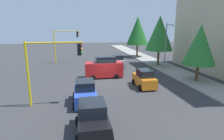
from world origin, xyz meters
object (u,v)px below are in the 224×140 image
traffic_signal_far_right (64,40)px  car_silver (118,61)px  traffic_signal_near_right (51,60)px  tree_roadside_near (200,45)px  car_orange (144,79)px  tree_roadside_mid (160,33)px  car_blue (85,93)px  tree_roadside_far (138,31)px  car_black (93,119)px  delivery_van_red (104,68)px  street_lamp_curbside (167,42)px

traffic_signal_far_right → car_silver: traffic_signal_far_right is taller
traffic_signal_near_right → tree_roadside_near: size_ratio=0.80×
car_orange → car_silver: size_ratio=0.99×
tree_roadside_mid → car_silver: size_ratio=2.25×
car_silver → car_blue: bearing=-22.3°
traffic_signal_near_right → tree_roadside_mid: bearing=131.8°
tree_roadside_far → tree_roadside_mid: (10.00, 0.50, -0.24)m
tree_roadside_near → car_black: (8.98, -13.27, -3.52)m
tree_roadside_near → car_blue: size_ratio=1.80×
tree_roadside_far → car_black: (28.98, -12.27, -4.83)m
traffic_signal_far_right → tree_roadside_near: size_ratio=0.88×
delivery_van_red → traffic_signal_near_right: bearing=-34.3°
traffic_signal_near_right → car_black: bearing=30.0°
street_lamp_curbside → traffic_signal_far_right: bearing=-124.8°
tree_roadside_mid → car_orange: tree_roadside_mid is taller
tree_roadside_near → traffic_signal_far_right: bearing=-134.6°
tree_roadside_mid → car_silver: bearing=-95.8°
tree_roadside_near → delivery_van_red: (-4.00, -10.68, -3.14)m
delivery_van_red → car_silver: delivery_van_red is taller
traffic_signal_near_right → street_lamp_curbside: (-9.61, 14.85, 0.53)m
traffic_signal_near_right → delivery_van_red: traffic_signal_near_right is taller
street_lamp_curbside → car_black: 19.19m
street_lamp_curbside → car_blue: (9.75, -12.21, -3.45)m
traffic_signal_far_right → car_silver: bearing=59.0°
traffic_signal_near_right → tree_roadside_mid: tree_roadside_mid is taller
tree_roadside_near → car_orange: tree_roadside_near is taller
car_black → car_blue: same height
car_orange → car_blue: (3.38, -6.59, 0.00)m
tree_roadside_far → car_black: bearing=-23.0°
traffic_signal_near_right → traffic_signal_far_right: (-20.00, -0.09, 0.36)m
car_black → car_orange: 10.39m
tree_roadside_mid → car_blue: tree_roadside_mid is taller
tree_roadside_far → delivery_van_red: (16.00, -9.68, -4.44)m
car_blue → tree_roadside_mid: bearing=137.4°
car_silver → traffic_signal_far_right: bearing=-121.0°
tree_roadside_near → tree_roadside_mid: bearing=-177.1°
tree_roadside_mid → car_black: size_ratio=2.26×
traffic_signal_near_right → tree_roadside_far: 28.45m
car_orange → tree_roadside_near: bearing=96.3°
tree_roadside_near → car_silver: tree_roadside_near is taller
tree_roadside_near → car_blue: 14.57m
tree_roadside_mid → delivery_van_red: 12.54m
tree_roadside_far → delivery_van_red: tree_roadside_far is taller
tree_roadside_far → street_lamp_curbside: bearing=-1.2°
tree_roadside_mid → street_lamp_curbside: bearing=-10.3°
tree_roadside_near → tree_roadside_far: tree_roadside_far is taller
traffic_signal_far_right → street_lamp_curbside: street_lamp_curbside is taller
tree_roadside_far → traffic_signal_near_right: bearing=-32.3°
traffic_signal_near_right → traffic_signal_far_right: size_ratio=0.91×
street_lamp_curbside → tree_roadside_far: size_ratio=0.80×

